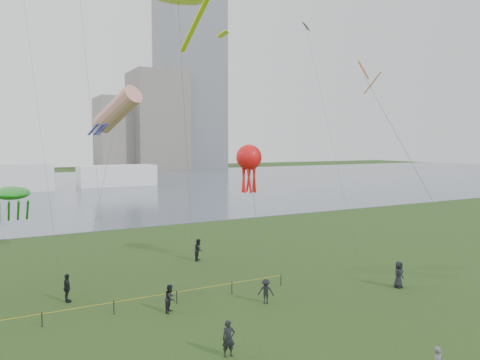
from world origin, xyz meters
TOP-DOWN VIEW (x-y plane):
  - lake at (0.00, 100.00)m, footprint 400.00×120.00m
  - tower at (62.00, 168.00)m, footprint 24.00×24.00m
  - building_mid at (46.00, 162.00)m, footprint 20.00×20.00m
  - building_low at (32.00, 168.00)m, footprint 16.00×18.00m
  - pavilion_right at (14.00, 98.00)m, footprint 18.00×7.00m
  - spectator_a at (-4.20, 11.15)m, footprint 1.03×1.05m
  - spectator_b at (1.71, 9.68)m, footprint 1.18×1.08m
  - spectator_c at (-9.44, 16.02)m, footprint 0.54×1.12m
  - spectator_d at (11.77, 7.98)m, footprint 1.05×0.82m
  - spectator_f at (-3.81, 4.17)m, footprint 0.71×0.53m
  - spectator_g at (2.35, 21.90)m, footprint 1.14×1.18m
  - kite_windsock at (-4.54, 21.81)m, footprint 5.68×7.23m
  - kite_creature at (-12.33, 19.56)m, footprint 4.63×8.75m
  - kite_octopus at (5.18, 17.97)m, footprint 2.97×6.74m
  - kite_delta at (9.53, 8.90)m, footprint 3.89×14.76m

SIDE VIEW (x-z plane):
  - lake at x=0.00m, z-range -0.02..0.06m
  - spectator_b at x=1.71m, z-range 0.00..1.59m
  - spectator_a at x=-4.20m, z-range 0.00..1.71m
  - spectator_f at x=-3.81m, z-range 0.00..1.77m
  - spectator_c at x=-9.44m, z-range 0.00..1.86m
  - spectator_d at x=11.77m, z-range 0.00..1.90m
  - spectator_g at x=2.35m, z-range 0.00..1.91m
  - pavilion_right at x=14.00m, z-range 0.00..5.00m
  - kite_creature at x=-12.33m, z-range 3.22..10.56m
  - kite_octopus at x=5.18m, z-range 3.95..14.12m
  - kite_windsock at x=-4.54m, z-range 5.52..20.24m
  - building_low at x=32.00m, z-range 0.00..28.00m
  - kite_delta at x=9.53m, z-range 6.46..22.44m
  - building_mid at x=46.00m, z-range 0.00..38.00m
  - tower at x=62.00m, z-range 0.00..120.00m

